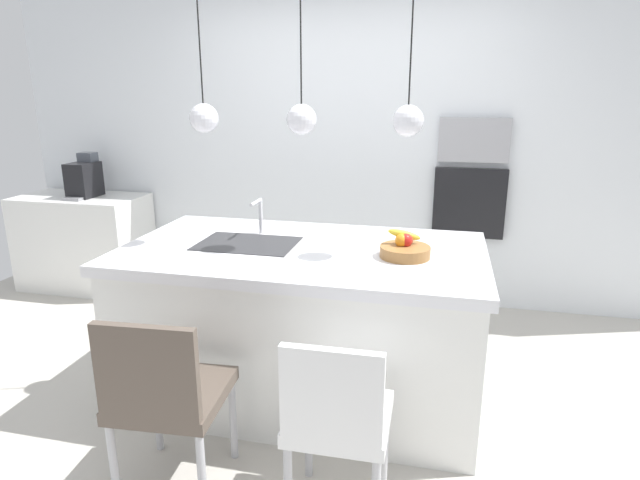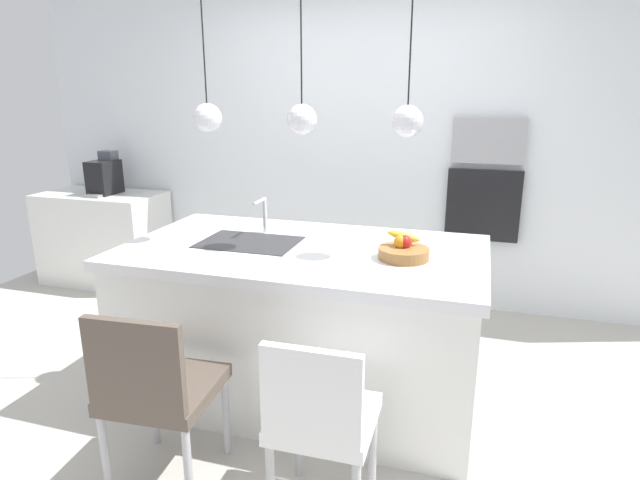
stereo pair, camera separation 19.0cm
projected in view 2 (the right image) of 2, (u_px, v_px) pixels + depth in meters
floor at (304, 389)px, 3.24m from camera, size 6.60×6.60×0.00m
back_wall at (367, 147)px, 4.40m from camera, size 6.00×0.10×2.60m
kitchen_island at (304, 320)px, 3.11m from camera, size 2.02×1.14×0.90m
sink_basin at (249, 243)px, 3.08m from camera, size 0.56×0.40×0.02m
faucet at (263, 211)px, 3.24m from camera, size 0.02×0.17×0.22m
fruit_bowl at (404, 250)px, 2.78m from camera, size 0.27×0.27×0.15m
side_counter at (105, 238)px, 4.97m from camera, size 1.10×0.60×0.84m
coffee_machine at (104, 176)px, 4.80m from camera, size 0.20×0.35×0.38m
microwave at (488, 141)px, 4.04m from camera, size 0.54×0.08×0.34m
oven at (483, 205)px, 4.18m from camera, size 0.56×0.08×0.56m
chair_near at (157, 387)px, 2.32m from camera, size 0.48×0.50×0.89m
chair_middle at (321, 418)px, 2.12m from camera, size 0.42×0.42×0.86m
pendant_light_left at (207, 117)px, 2.95m from camera, size 0.16×0.16×0.76m
pendant_light_center at (302, 119)px, 2.80m from camera, size 0.16×0.16×0.76m
pendant_light_right at (407, 120)px, 2.64m from camera, size 0.16×0.16×0.76m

